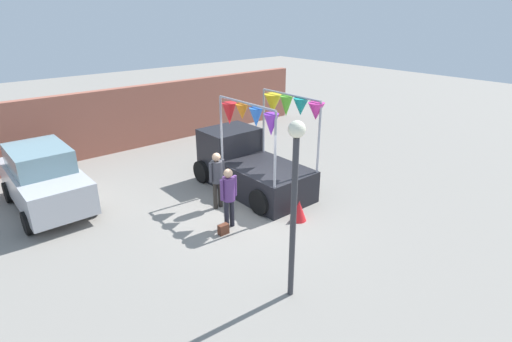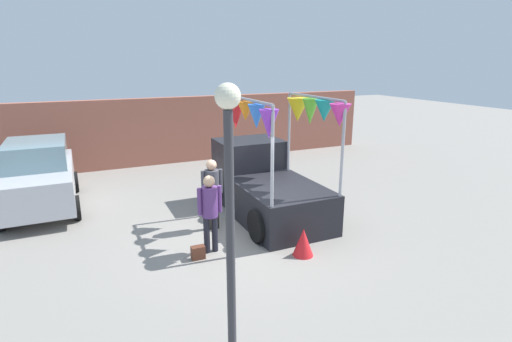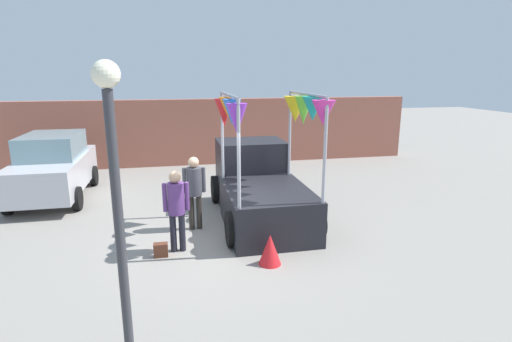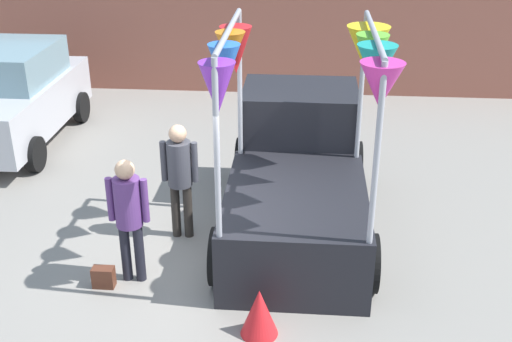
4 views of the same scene
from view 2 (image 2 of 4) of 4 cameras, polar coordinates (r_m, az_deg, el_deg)
ground_plane at (r=9.43m, az=-2.44°, el=-9.50°), size 60.00×60.00×0.00m
vendor_truck at (r=10.74m, az=1.17°, el=-1.09°), size 2.39×4.04×3.17m
parked_car at (r=12.42m, az=-28.58°, el=-0.58°), size 1.88×4.00×1.88m
person_customer at (r=8.44m, az=-6.61°, el=-5.06°), size 0.53×0.34×1.71m
person_vendor at (r=9.59m, az=-6.29°, el=-2.37°), size 0.53×0.34×1.74m
handbag at (r=8.53m, az=-8.27°, el=-11.46°), size 0.28×0.16×0.28m
street_lamp at (r=5.02m, az=-3.83°, el=-2.27°), size 0.32×0.32×3.74m
brick_boundary_wall at (r=16.20m, az=-12.87°, el=5.61°), size 18.00×0.36×2.60m
folded_kite_bundle_crimson at (r=8.57m, az=6.77°, el=-10.06°), size 0.60×0.60×0.60m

